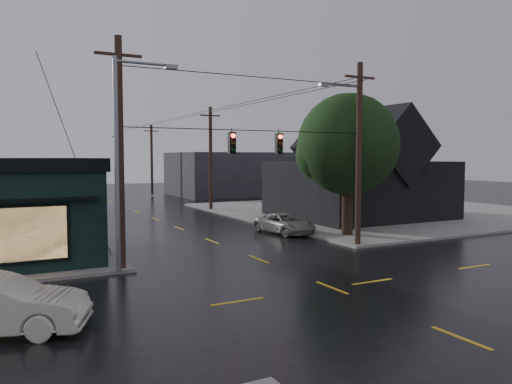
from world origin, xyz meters
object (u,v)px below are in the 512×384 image
utility_pole_nw (122,271)px  utility_pole_ne (357,247)px  suv_silver (285,223)px  corner_tree (348,145)px

utility_pole_nw → utility_pole_ne: 13.00m
utility_pole_ne → suv_silver: utility_pole_ne is taller
utility_pole_nw → utility_pole_ne: (13.00, 0.00, 0.00)m
corner_tree → suv_silver: corner_tree is taller
utility_pole_nw → suv_silver: (11.92, 6.12, 0.65)m
utility_pole_ne → corner_tree: bearing=61.5°
corner_tree → suv_silver: 6.55m
corner_tree → utility_pole_ne: bearing=-118.5°
utility_pole_nw → utility_pole_ne: same height
suv_silver → utility_pole_ne: bearing=-87.5°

